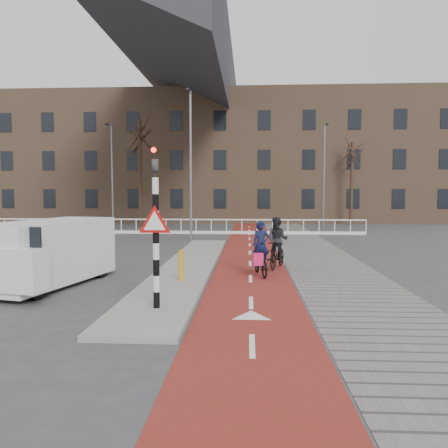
{
  "coord_description": "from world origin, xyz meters",
  "views": [
    {
      "loc": [
        1.43,
        -11.43,
        2.65
      ],
      "look_at": [
        0.51,
        5.0,
        1.5
      ],
      "focal_mm": 35.0,
      "sensor_mm": 36.0,
      "label": 1
    }
  ],
  "objects": [
    {
      "name": "bike_lane",
      "position": [
        1.5,
        10.0,
        0.01
      ],
      "size": [
        2.5,
        60.0,
        0.01
      ],
      "primitive_type": "cube",
      "color": "maroon",
      "rests_on": "ground"
    },
    {
      "name": "streetlight_right",
      "position": [
        7.08,
        21.79,
        3.91
      ],
      "size": [
        0.12,
        0.12,
        7.81
      ],
      "primitive_type": "cylinder",
      "color": "slate",
      "rests_on": "ground"
    },
    {
      "name": "streetlight_left",
      "position": [
        -8.7,
        20.64,
        3.88
      ],
      "size": [
        0.12,
        0.12,
        7.76
      ],
      "primitive_type": "cylinder",
      "color": "slate",
      "rests_on": "ground"
    },
    {
      "name": "cyclist_near",
      "position": [
        1.83,
        2.55,
        0.6
      ],
      "size": [
        0.9,
        1.74,
        1.76
      ],
      "rotation": [
        0.0,
        0.0,
        0.2
      ],
      "color": "black",
      "rests_on": "bike_lane"
    },
    {
      "name": "curb_island",
      "position": [
        -0.7,
        4.0,
        0.06
      ],
      "size": [
        1.8,
        16.0,
        0.12
      ],
      "primitive_type": "cube",
      "color": "gray",
      "rests_on": "ground"
    },
    {
      "name": "sidewalk",
      "position": [
        4.3,
        10.0,
        0.01
      ],
      "size": [
        3.0,
        60.0,
        0.01
      ],
      "primitive_type": "cube",
      "color": "slate",
      "rests_on": "ground"
    },
    {
      "name": "streetlight_near",
      "position": [
        -1.78,
        12.79,
        4.13
      ],
      "size": [
        0.12,
        0.12,
        8.26
      ],
      "primitive_type": "cylinder",
      "color": "slate",
      "rests_on": "ground"
    },
    {
      "name": "ground",
      "position": [
        0.0,
        0.0,
        0.0
      ],
      "size": [
        120.0,
        120.0,
        0.0
      ],
      "primitive_type": "plane",
      "color": "#38383A",
      "rests_on": "ground"
    },
    {
      "name": "van",
      "position": [
        -4.29,
        0.66,
        0.99
      ],
      "size": [
        2.65,
        4.63,
        1.87
      ],
      "rotation": [
        0.0,
        0.0,
        -0.22
      ],
      "color": "silver",
      "rests_on": "ground"
    },
    {
      "name": "railing",
      "position": [
        -5.0,
        17.0,
        0.31
      ],
      "size": [
        28.0,
        0.1,
        0.99
      ],
      "color": "silver",
      "rests_on": "ground"
    },
    {
      "name": "townhouse_row",
      "position": [
        -3.0,
        32.0,
        7.81
      ],
      "size": [
        46.0,
        10.0,
        15.9
      ],
      "color": "#7F6047",
      "rests_on": "ground"
    },
    {
      "name": "bollard",
      "position": [
        -0.52,
        1.03,
        0.57
      ],
      "size": [
        0.12,
        0.12,
        0.9
      ],
      "primitive_type": "cylinder",
      "color": "orange",
      "rests_on": "curb_island"
    },
    {
      "name": "cyclist_far",
      "position": [
        2.45,
        3.91,
        0.76
      ],
      "size": [
        1.0,
        1.74,
        1.82
      ],
      "rotation": [
        0.0,
        0.0,
        -0.34
      ],
      "color": "black",
      "rests_on": "bike_lane"
    },
    {
      "name": "tree_right",
      "position": [
        10.01,
        25.54,
        3.46
      ],
      "size": [
        0.27,
        0.27,
        6.93
      ],
      "primitive_type": "cylinder",
      "color": "black",
      "rests_on": "ground"
    },
    {
      "name": "traffic_signal",
      "position": [
        -0.6,
        -2.02,
        1.99
      ],
      "size": [
        0.8,
        0.8,
        3.68
      ],
      "color": "black",
      "rests_on": "curb_island"
    },
    {
      "name": "tree_mid",
      "position": [
        -7.1,
        22.64,
        4.2
      ],
      "size": [
        0.3,
        0.3,
        8.39
      ],
      "primitive_type": "cylinder",
      "color": "black",
      "rests_on": "ground"
    }
  ]
}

